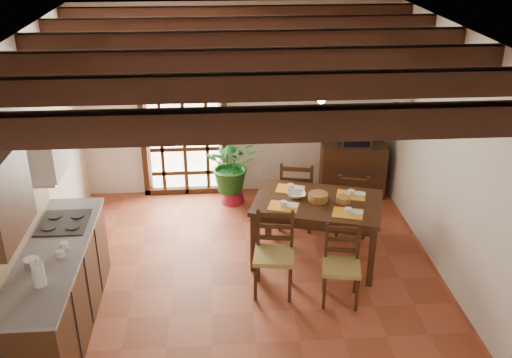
{
  "coord_description": "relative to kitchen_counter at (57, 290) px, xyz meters",
  "views": [
    {
      "loc": [
        -0.32,
        -5.38,
        3.86
      ],
      "look_at": [
        0.1,
        0.4,
        1.15
      ],
      "focal_mm": 40.0,
      "sensor_mm": 36.0,
      "label": 1
    }
  ],
  "objects": [
    {
      "name": "ground_plane",
      "position": [
        1.96,
        0.6,
        -0.47
      ],
      "size": [
        5.0,
        5.0,
        0.0
      ],
      "primitive_type": "plane",
      "color": "brown"
    },
    {
      "name": "room_shell",
      "position": [
        1.96,
        0.6,
        1.34
      ],
      "size": [
        4.52,
        5.02,
        2.81
      ],
      "color": "silver",
      "rests_on": "ground_plane"
    },
    {
      "name": "ceiling_beams",
      "position": [
        1.96,
        0.6,
        2.22
      ],
      "size": [
        4.5,
        4.34,
        0.2
      ],
      "color": "black",
      "rests_on": "room_shell"
    },
    {
      "name": "french_door",
      "position": [
        1.16,
        3.05,
        0.7
      ],
      "size": [
        1.26,
        0.11,
        2.32
      ],
      "color": "white",
      "rests_on": "ground_plane"
    },
    {
      "name": "kitchen_counter",
      "position": [
        0.0,
        0.0,
        0.0
      ],
      "size": [
        0.64,
        2.25,
        1.38
      ],
      "color": "#331D10",
      "rests_on": "ground_plane"
    },
    {
      "name": "range_hood",
      "position": [
        -0.09,
        0.55,
        1.26
      ],
      "size": [
        0.38,
        0.6,
        0.54
      ],
      "color": "white",
      "rests_on": "room_shell"
    },
    {
      "name": "counter_items",
      "position": [
        0.0,
        0.09,
        0.49
      ],
      "size": [
        0.5,
        1.43,
        0.25
      ],
      "color": "black",
      "rests_on": "kitchen_counter"
    },
    {
      "name": "dining_table",
      "position": [
        2.79,
        1.09,
        0.22
      ],
      "size": [
        1.69,
        1.34,
        0.8
      ],
      "rotation": [
        0.0,
        0.0,
        -0.3
      ],
      "color": "#351D11",
      "rests_on": "ground_plane"
    },
    {
      "name": "chair_near_left",
      "position": [
        2.21,
        0.48,
        -0.18
      ],
      "size": [
        0.5,
        0.48,
        0.94
      ],
      "rotation": [
        0.0,
        0.0,
        -0.16
      ],
      "color": "#9B8942",
      "rests_on": "ground_plane"
    },
    {
      "name": "chair_near_right",
      "position": [
        2.92,
        0.26,
        -0.2
      ],
      "size": [
        0.46,
        0.45,
        0.87
      ],
      "rotation": [
        0.0,
        0.0,
        -0.18
      ],
      "color": "#9B8942",
      "rests_on": "ground_plane"
    },
    {
      "name": "chair_far_left",
      "position": [
        2.66,
        1.92,
        -0.17
      ],
      "size": [
        0.53,
        0.51,
        0.98
      ],
      "rotation": [
        0.0,
        0.0,
        2.94
      ],
      "color": "#9B8942",
      "rests_on": "ground_plane"
    },
    {
      "name": "chair_far_right",
      "position": [
        3.36,
        1.7,
        -0.2
      ],
      "size": [
        0.49,
        0.48,
        0.88
      ],
      "rotation": [
        0.0,
        0.0,
        2.89
      ],
      "color": "#9B8942",
      "rests_on": "ground_plane"
    },
    {
      "name": "table_setting",
      "position": [
        2.79,
        1.09,
        0.4
      ],
      "size": [
        1.07,
        0.72,
        0.1
      ],
      "rotation": [
        0.0,
        0.0,
        -0.3
      ],
      "color": "#FFAE28",
      "rests_on": "dining_table"
    },
    {
      "name": "table_bowl",
      "position": [
        2.55,
        1.22,
        0.35
      ],
      "size": [
        0.22,
        0.22,
        0.05
      ],
      "primitive_type": "imported",
      "rotation": [
        0.0,
        0.0,
        -0.04
      ],
      "color": "white",
      "rests_on": "dining_table"
    },
    {
      "name": "sideboard",
      "position": [
        3.63,
        2.83,
        -0.08
      ],
      "size": [
        0.97,
        0.5,
        0.8
      ],
      "primitive_type": "cube",
      "rotation": [
        0.0,
        0.0,
        -0.08
      ],
      "color": "#331D10",
      "rests_on": "ground_plane"
    },
    {
      "name": "crt_tv",
      "position": [
        3.63,
        2.82,
        0.51
      ],
      "size": [
        0.49,
        0.45,
        0.39
      ],
      "rotation": [
        0.0,
        0.0,
        -0.08
      ],
      "color": "black",
      "rests_on": "sideboard"
    },
    {
      "name": "fuse_box",
      "position": [
        3.46,
        3.08,
        1.28
      ],
      "size": [
        0.25,
        0.03,
        0.32
      ],
      "primitive_type": "cube",
      "color": "white",
      "rests_on": "room_shell"
    },
    {
      "name": "plant_pot",
      "position": [
        1.84,
        2.69,
        -0.36
      ],
      "size": [
        0.35,
        0.35,
        0.21
      ],
      "primitive_type": "cone",
      "color": "maroon",
      "rests_on": "ground_plane"
    },
    {
      "name": "potted_plant",
      "position": [
        1.84,
        2.69,
        0.1
      ],
      "size": [
        2.03,
        1.77,
        2.15
      ],
      "primitive_type": "imported",
      "rotation": [
        0.0,
        0.0,
        -0.06
      ],
      "color": "#144C19",
      "rests_on": "ground_plane"
    },
    {
      "name": "wall_shelf",
      "position": [
        4.1,
        2.2,
        1.04
      ],
      "size": [
        0.2,
        0.42,
        0.2
      ],
      "color": "#331D10",
      "rests_on": "room_shell"
    },
    {
      "name": "shelf_vase",
      "position": [
        4.1,
        2.2,
        1.18
      ],
      "size": [
        0.15,
        0.15,
        0.15
      ],
      "primitive_type": "imported",
      "color": "#B2BFB2",
      "rests_on": "wall_shelf"
    },
    {
      "name": "shelf_flowers",
      "position": [
        4.1,
        2.2,
        1.38
      ],
      "size": [
        0.14,
        0.14,
        0.36
      ],
      "color": "#FFAE28",
      "rests_on": "shelf_vase"
    },
    {
      "name": "framed_picture",
      "position": [
        4.18,
        2.2,
        1.58
      ],
      "size": [
        0.03,
        0.32,
        0.32
      ],
      "color": "brown",
      "rests_on": "room_shell"
    },
    {
      "name": "pendant_lamp",
      "position": [
        2.79,
        1.19,
        1.6
      ],
      "size": [
        0.36,
        0.36,
        0.84
      ],
      "color": "black",
      "rests_on": "room_shell"
    }
  ]
}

